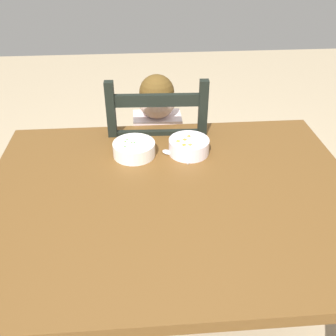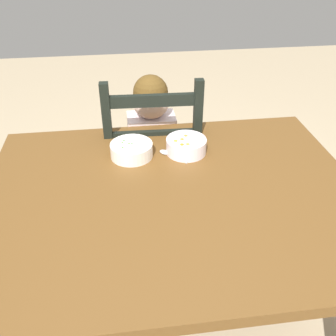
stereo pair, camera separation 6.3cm
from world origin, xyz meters
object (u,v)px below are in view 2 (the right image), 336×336
dining_table (174,214)px  child_figure (152,143)px  bowl_of_carrots (186,145)px  bowl_of_peas (132,150)px  spoon (168,154)px  dining_chair (153,172)px

dining_table → child_figure: child_figure is taller
child_figure → bowl_of_carrots: (0.11, -0.29, 0.15)m
bowl_of_peas → spoon: (0.14, -0.01, -0.02)m
dining_chair → bowl_of_carrots: 0.44m
dining_chair → bowl_of_peas: bearing=-109.6°
child_figure → spoon: child_figure is taller
bowl_of_carrots → spoon: bearing=-171.8°
dining_chair → spoon: size_ratio=8.49×
child_figure → spoon: bearing=-83.4°
spoon → bowl_of_carrots: bearing=8.2°
dining_chair → child_figure: dining_chair is taller
dining_table → dining_chair: dining_chair is taller
dining_table → bowl_of_carrots: bowl_of_carrots is taller
bowl_of_peas → spoon: bowl_of_peas is taller
child_figure → bowl_of_carrots: child_figure is taller
spoon → dining_chair: bearing=96.9°
bowl_of_carrots → spoon: size_ratio=1.38×
child_figure → bowl_of_peas: (-0.11, -0.29, 0.14)m
bowl_of_peas → spoon: bearing=-4.2°
dining_table → child_figure: size_ratio=1.37×
dining_chair → bowl_of_peas: (-0.11, -0.30, 0.31)m
dining_table → bowl_of_carrots: 0.30m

